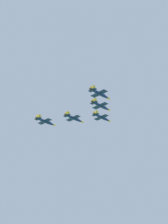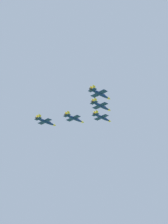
% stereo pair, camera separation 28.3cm
% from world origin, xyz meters
% --- Properties ---
extents(jet_lead, '(9.43, 14.96, 3.16)m').
position_xyz_m(jet_lead, '(11.29, 20.15, 166.89)').
color(jet_lead, navy).
extents(jet_left_wingman, '(9.64, 15.29, 3.23)m').
position_xyz_m(jet_left_wingman, '(3.64, 5.95, 165.62)').
color(jet_left_wingman, navy).
extents(jet_right_wingman, '(9.59, 15.20, 3.22)m').
position_xyz_m(jet_right_wingman, '(24.07, 10.32, 165.89)').
color(jet_right_wingman, navy).
extents(jet_left_outer, '(9.55, 15.12, 3.20)m').
position_xyz_m(jet_left_outer, '(-4.00, -8.26, 162.90)').
color(jet_left_outer, navy).
extents(jet_right_outer, '(9.62, 15.22, 3.22)m').
position_xyz_m(jet_right_outer, '(36.86, 0.49, 164.28)').
color(jet_right_outer, navy).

